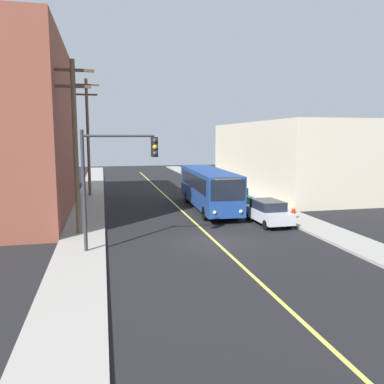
{
  "coord_description": "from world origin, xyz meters",
  "views": [
    {
      "loc": [
        -6.0,
        -20.61,
        5.78
      ],
      "look_at": [
        0.0,
        5.77,
        2.0
      ],
      "focal_mm": 36.69,
      "sensor_mm": 36.0,
      "label": 1
    }
  ],
  "objects_px": {
    "utility_pole_near": "(75,140)",
    "fire_hydrant": "(293,213)",
    "utility_pole_mid": "(88,133)",
    "city_bus": "(208,187)",
    "parked_car_green": "(234,196)",
    "parked_car_silver": "(268,212)",
    "traffic_signal_left_corner": "(115,167)"
  },
  "relations": [
    {
      "from": "utility_pole_near",
      "to": "fire_hydrant",
      "type": "xyz_separation_m",
      "value": [
        14.37,
        0.85,
        -5.06
      ]
    },
    {
      "from": "utility_pole_mid",
      "to": "utility_pole_near",
      "type": "bearing_deg",
      "value": -90.73
    },
    {
      "from": "city_bus",
      "to": "fire_hydrant",
      "type": "bearing_deg",
      "value": -50.32
    },
    {
      "from": "city_bus",
      "to": "parked_car_green",
      "type": "bearing_deg",
      "value": 24.38
    },
    {
      "from": "utility_pole_mid",
      "to": "fire_hydrant",
      "type": "relative_size",
      "value": 13.25
    },
    {
      "from": "city_bus",
      "to": "fire_hydrant",
      "type": "relative_size",
      "value": 14.57
    },
    {
      "from": "parked_car_silver",
      "to": "traffic_signal_left_corner",
      "type": "distance_m",
      "value": 11.47
    },
    {
      "from": "parked_car_silver",
      "to": "utility_pole_mid",
      "type": "bearing_deg",
      "value": 128.31
    },
    {
      "from": "parked_car_silver",
      "to": "traffic_signal_left_corner",
      "type": "relative_size",
      "value": 0.74
    },
    {
      "from": "utility_pole_mid",
      "to": "parked_car_silver",
      "type": "bearing_deg",
      "value": -51.69
    },
    {
      "from": "utility_pole_near",
      "to": "utility_pole_mid",
      "type": "distance_m",
      "value": 15.41
    },
    {
      "from": "parked_car_silver",
      "to": "parked_car_green",
      "type": "height_order",
      "value": "same"
    },
    {
      "from": "utility_pole_near",
      "to": "traffic_signal_left_corner",
      "type": "height_order",
      "value": "utility_pole_near"
    },
    {
      "from": "traffic_signal_left_corner",
      "to": "fire_hydrant",
      "type": "xyz_separation_m",
      "value": [
        12.26,
        4.89,
        -3.72
      ]
    },
    {
      "from": "parked_car_green",
      "to": "fire_hydrant",
      "type": "relative_size",
      "value": 5.27
    },
    {
      "from": "traffic_signal_left_corner",
      "to": "fire_hydrant",
      "type": "relative_size",
      "value": 7.14
    },
    {
      "from": "parked_car_green",
      "to": "utility_pole_near",
      "type": "xyz_separation_m",
      "value": [
        -12.36,
        -7.65,
        4.8
      ]
    },
    {
      "from": "city_bus",
      "to": "parked_car_silver",
      "type": "height_order",
      "value": "city_bus"
    },
    {
      "from": "utility_pole_mid",
      "to": "traffic_signal_left_corner",
      "type": "distance_m",
      "value": 19.63
    },
    {
      "from": "city_bus",
      "to": "fire_hydrant",
      "type": "xyz_separation_m",
      "value": [
        4.65,
        -5.61,
        -1.23
      ]
    },
    {
      "from": "parked_car_silver",
      "to": "fire_hydrant",
      "type": "xyz_separation_m",
      "value": [
        2.2,
        0.6,
        -0.26
      ]
    },
    {
      "from": "city_bus",
      "to": "parked_car_silver",
      "type": "bearing_deg",
      "value": -68.46
    },
    {
      "from": "parked_car_green",
      "to": "traffic_signal_left_corner",
      "type": "distance_m",
      "value": 15.93
    },
    {
      "from": "parked_car_green",
      "to": "utility_pole_near",
      "type": "height_order",
      "value": "utility_pole_near"
    },
    {
      "from": "parked_car_silver",
      "to": "traffic_signal_left_corner",
      "type": "xyz_separation_m",
      "value": [
        -10.06,
        -4.29,
        3.46
      ]
    },
    {
      "from": "utility_pole_near",
      "to": "traffic_signal_left_corner",
      "type": "distance_m",
      "value": 4.75
    },
    {
      "from": "city_bus",
      "to": "fire_hydrant",
      "type": "distance_m",
      "value": 7.39
    },
    {
      "from": "parked_car_silver",
      "to": "traffic_signal_left_corner",
      "type": "bearing_deg",
      "value": -156.91
    },
    {
      "from": "parked_car_green",
      "to": "utility_pole_near",
      "type": "relative_size",
      "value": 0.44
    },
    {
      "from": "utility_pole_near",
      "to": "utility_pole_mid",
      "type": "bearing_deg",
      "value": 89.27
    },
    {
      "from": "city_bus",
      "to": "utility_pole_near",
      "type": "height_order",
      "value": "utility_pole_near"
    },
    {
      "from": "traffic_signal_left_corner",
      "to": "fire_hydrant",
      "type": "bearing_deg",
      "value": 21.75
    }
  ]
}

